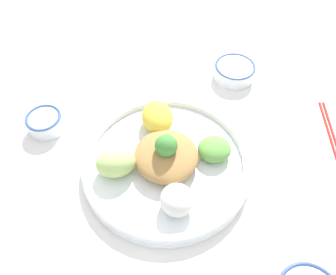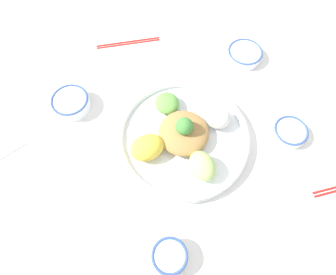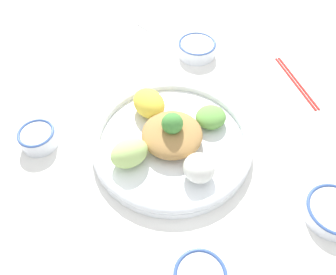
# 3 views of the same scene
# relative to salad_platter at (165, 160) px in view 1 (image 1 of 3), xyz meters

# --- Properties ---
(ground_plane) EXTENTS (2.40, 2.40, 0.00)m
(ground_plane) POSITION_rel_salad_platter_xyz_m (0.03, 0.02, -0.03)
(ground_plane) COLOR white
(salad_platter) EXTENTS (0.39, 0.39, 0.11)m
(salad_platter) POSITION_rel_salad_platter_xyz_m (0.00, 0.00, 0.00)
(salad_platter) COLOR white
(salad_platter) RESTS_ON ground_plane
(rice_bowl_blue) EXTENTS (0.09, 0.09, 0.04)m
(rice_bowl_blue) POSITION_rel_salad_platter_xyz_m (0.30, 0.12, -0.00)
(rice_bowl_blue) COLOR white
(rice_bowl_blue) RESTS_ON ground_plane
(sauce_bowl_dark) EXTENTS (0.12, 0.12, 0.04)m
(sauce_bowl_dark) POSITION_rel_salad_platter_xyz_m (0.06, -0.36, -0.00)
(sauce_bowl_dark) COLOR white
(sauce_bowl_dark) RESTS_ON ground_plane
(chopsticks_pair_near) EXTENTS (0.16, 0.19, 0.01)m
(chopsticks_pair_near) POSITION_rel_salad_platter_xyz_m (-0.25, -0.35, -0.02)
(chopsticks_pair_near) COLOR red
(chopsticks_pair_near) RESTS_ON ground_plane
(serving_spoon_main) EXTENTS (0.14, 0.08, 0.01)m
(serving_spoon_main) POSITION_rel_salad_platter_xyz_m (0.23, -0.41, -0.02)
(serving_spoon_main) COLOR silver
(serving_spoon_main) RESTS_ON ground_plane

